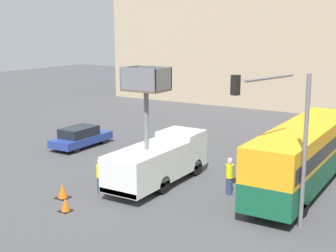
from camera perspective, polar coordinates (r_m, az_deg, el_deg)
ground_plane at (r=25.43m, az=-0.49°, el=-6.70°), size 120.00×120.00×0.00m
building_backdrop_far at (r=51.14m, az=17.56°, el=12.96°), size 44.00×10.00×19.09m
utility_truck at (r=24.54m, az=-1.12°, el=-3.88°), size 2.21×6.95×6.25m
city_bus at (r=24.73m, az=16.27°, el=-3.06°), size 2.42×11.66×3.29m
traffic_light_pole at (r=19.92m, az=13.37°, el=0.57°), size 3.71×3.45×6.37m
road_worker_near_truck at (r=23.69m, az=-8.28°, el=-6.04°), size 0.38×0.38×1.75m
road_worker_directing at (r=23.36m, az=7.52°, el=-6.08°), size 0.38×0.38×1.88m
traffic_cone_near_truck at (r=23.44m, az=-12.73°, el=-7.77°), size 0.63×0.63×0.72m
traffic_cone_mid_road at (r=21.82m, az=-12.41°, el=-9.42°), size 0.53×0.53×0.61m
parked_car_curbside at (r=32.87m, az=-10.61°, el=-1.29°), size 1.84×4.64×1.43m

